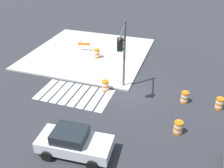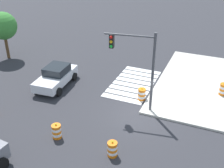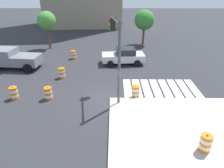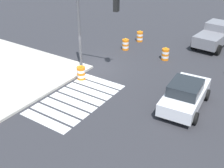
% 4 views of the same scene
% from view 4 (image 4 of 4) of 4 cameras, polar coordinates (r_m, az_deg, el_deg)
% --- Properties ---
extents(ground_plane, '(120.00, 120.00, 0.00)m').
position_cam_4_polar(ground_plane, '(20.10, -3.96, 3.39)').
color(ground_plane, '#2D2D33').
extents(crosswalk_stripes, '(5.85, 3.20, 0.02)m').
position_cam_4_polar(crosswalk_stripes, '(16.38, -7.35, -3.11)').
color(crosswalk_stripes, silver).
rests_on(crosswalk_stripes, ground).
extents(sports_car, '(4.42, 2.37, 1.63)m').
position_cam_4_polar(sports_car, '(15.67, 15.08, -2.11)').
color(sports_car, silver).
rests_on(sports_car, ground).
extents(pickup_truck, '(5.30, 2.71, 1.92)m').
position_cam_4_polar(pickup_truck, '(25.72, 20.92, 9.64)').
color(pickup_truck, slate).
rests_on(pickup_truck, ground).
extents(traffic_barrel_near_corner, '(0.56, 0.56, 1.02)m').
position_cam_4_polar(traffic_barrel_near_corner, '(25.30, 5.82, 9.85)').
color(traffic_barrel_near_corner, orange).
rests_on(traffic_barrel_near_corner, ground).
extents(traffic_barrel_crosswalk_end, '(0.56, 0.56, 1.02)m').
position_cam_4_polar(traffic_barrel_crosswalk_end, '(21.65, 11.07, 6.13)').
color(traffic_barrel_crosswalk_end, orange).
rests_on(traffic_barrel_crosswalk_end, ground).
extents(traffic_barrel_median_near, '(0.56, 0.56, 1.02)m').
position_cam_4_polar(traffic_barrel_median_near, '(18.38, -6.48, 2.28)').
color(traffic_barrel_median_near, orange).
rests_on(traffic_barrel_median_near, ground).
extents(traffic_barrel_median_far, '(0.56, 0.56, 1.02)m').
position_cam_4_polar(traffic_barrel_median_far, '(23.26, 2.83, 8.25)').
color(traffic_barrel_median_far, orange).
rests_on(traffic_barrel_median_far, ground).
extents(traffic_light_pole, '(0.81, 3.26, 5.50)m').
position_cam_4_polar(traffic_light_pole, '(18.14, -3.82, 13.75)').
color(traffic_light_pole, '#4C4C51').
rests_on(traffic_light_pole, sidewalk_corner).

